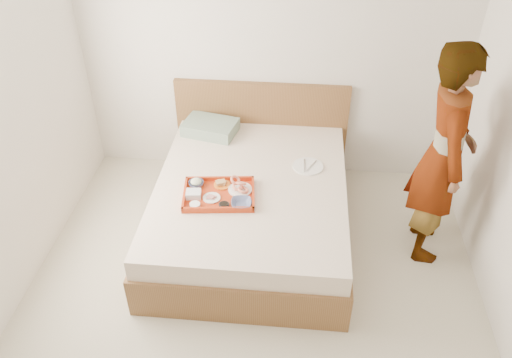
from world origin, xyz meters
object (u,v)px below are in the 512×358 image
(bed, at_px, (251,208))
(person, at_px, (443,156))
(dinner_plate, at_px, (308,166))
(tray, at_px, (219,194))

(bed, bearing_deg, person, -0.77)
(dinner_plate, bearing_deg, person, -16.35)
(bed, height_order, tray, tray)
(dinner_plate, distance_m, person, 1.10)
(bed, relative_size, person, 1.10)
(bed, height_order, dinner_plate, dinner_plate)
(bed, bearing_deg, dinner_plate, 30.62)
(tray, distance_m, dinner_plate, 0.84)
(tray, xyz_separation_m, dinner_plate, (0.70, 0.47, -0.02))
(dinner_plate, height_order, person, person)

